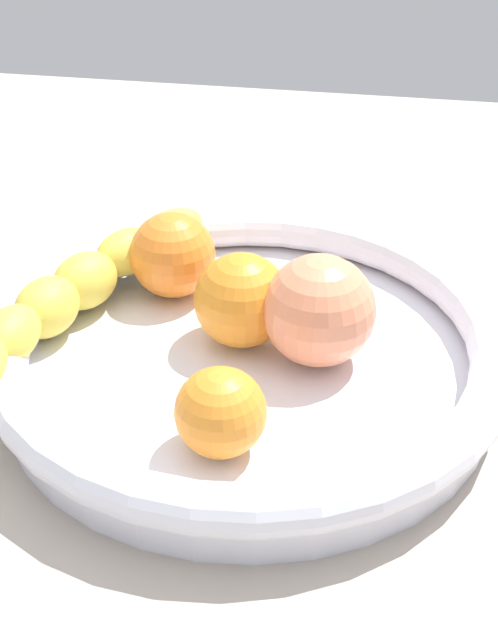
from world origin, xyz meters
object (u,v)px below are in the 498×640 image
Objects in this scene: banana_draped_left at (73,292)px; peach_blush at (319,310)px; fruit_bowl at (249,350)px; orange_mid_right at (219,412)px; orange_mid_left at (173,255)px; orange_front at (242,300)px.

peach_blush is (0.87, 17.40, 0.94)cm from banana_draped_left.
fruit_bowl is at bearing 82.77° from banana_draped_left.
peach_blush is at bearing 155.58° from orange_mid_right.
orange_mid_right is (11.13, 12.74, -0.12)cm from banana_draped_left.
orange_mid_left is at bearing -119.56° from peach_blush.
banana_draped_left is at bearing -45.25° from orange_mid_left.
banana_draped_left is 3.86× the size of orange_front.
fruit_bowl is 3.45cm from orange_front.
fruit_bowl is 5.48× the size of orange_mid_left.
fruit_bowl is at bearing 43.85° from orange_mid_left.
orange_front is 1.02× the size of orange_mid_left.
orange_mid_right is at bearing 22.45° from orange_mid_left.
orange_mid_right reaches higher than banana_draped_left.
banana_draped_left reaches higher than fruit_bowl.
banana_draped_left is at bearing -88.72° from orange_front.
banana_draped_left is 16.92cm from orange_mid_right.
peach_blush reaches higher than banana_draped_left.
orange_front is at bearing -176.26° from orange_mid_right.
fruit_bowl is 6.46× the size of orange_mid_right.
orange_mid_left is at bearing -131.25° from orange_front.
fruit_bowl is at bearing -80.58° from peach_blush.
orange_front is (-0.27, 12.00, 0.44)cm from banana_draped_left.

